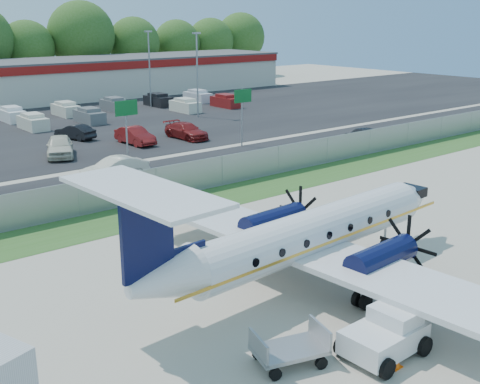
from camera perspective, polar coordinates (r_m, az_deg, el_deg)
ground at (r=26.62m, az=8.24°, el=-7.59°), size 170.00×170.00×0.00m
grass_verge at (r=35.27m, az=-6.16°, el=-1.45°), size 170.00×4.00×0.02m
access_road at (r=41.10m, az=-11.50°, el=0.89°), size 170.00×8.00×0.02m
parking_lot at (r=60.11m, az=-20.98°, el=4.98°), size 170.00×32.00×0.02m
perimeter_fence at (r=36.62m, az=-7.92°, el=0.78°), size 120.00×0.06×1.99m
building_east at (r=90.22m, az=-9.82°, el=10.94°), size 44.40×12.40×5.24m
sign_mid at (r=45.10m, az=-10.73°, el=6.97°), size 1.80×0.26×5.00m
sign_right at (r=51.18m, az=0.24°, el=8.34°), size 1.80×0.26×5.00m
light_pole_ne at (r=66.57m, az=-4.09°, el=11.55°), size 0.90×0.35×9.09m
light_pole_se at (r=74.95m, az=-8.59°, el=11.94°), size 0.90×0.35×9.09m
aircraft at (r=24.72m, az=6.40°, el=-4.01°), size 18.14×17.89×5.61m
pushback_tug at (r=20.76m, az=13.70°, el=-12.94°), size 2.84×2.05×1.51m
baggage_cart_near at (r=19.81m, az=4.73°, el=-14.57°), size 2.60×1.97×1.21m
cone_port_wing at (r=20.36m, az=14.47°, el=-15.09°), size 0.41×0.41×0.59m
cone_starboard_wing at (r=32.30m, az=5.98°, el=-2.60°), size 0.43×0.43×0.61m
road_car_mid at (r=41.80m, az=-11.75°, el=1.12°), size 4.75×1.86×1.54m
road_car_east at (r=54.18m, az=11.96°, el=4.55°), size 4.48×2.28×1.46m
parked_car_c at (r=49.95m, az=-16.64°, el=3.24°), size 3.78×5.34×1.69m
parked_car_d at (r=53.35m, az=-9.88°, el=4.49°), size 1.76×4.61×1.50m
parked_car_e at (r=55.21m, az=-5.10°, el=5.06°), size 2.22×5.03×1.44m
parked_car_g at (r=56.74m, az=-15.33°, el=4.85°), size 2.64×4.32×1.35m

